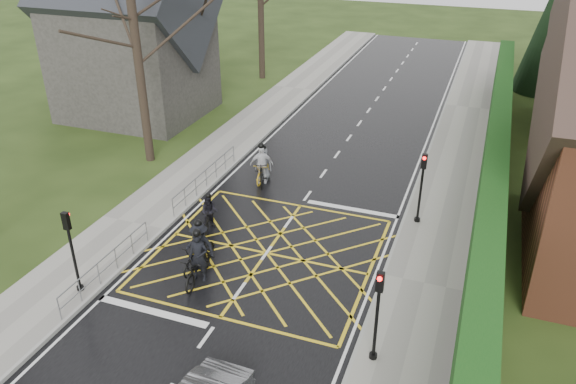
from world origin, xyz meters
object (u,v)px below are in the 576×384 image
Objects in this scene: cyclist_mid at (200,250)px; cyclist_front at (261,168)px; cyclist_lead at (263,168)px; cyclist_rear at (198,264)px; cyclist_back at (209,215)px.

cyclist_front is at bearing 98.37° from cyclist_mid.
cyclist_lead is at bearing 98.29° from cyclist_mid.
cyclist_rear reaches higher than cyclist_front.
cyclist_rear is 8.29m from cyclist_lead.
cyclist_rear reaches higher than cyclist_lead.
cyclist_front is 1.08× the size of cyclist_lead.
cyclist_rear is at bearing -61.55° from cyclist_mid.
cyclist_rear is at bearing -107.51° from cyclist_front.
cyclist_back is 2.76m from cyclist_mid.
cyclist_front is at bearing 90.23° from cyclist_rear.
cyclist_lead is at bearing 90.09° from cyclist_rear.
cyclist_mid is 1.07× the size of cyclist_lead.
cyclist_rear is 0.82m from cyclist_mid.
cyclist_lead is at bearing 68.43° from cyclist_back.
cyclist_front is (-0.91, 7.95, 0.08)m from cyclist_rear.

